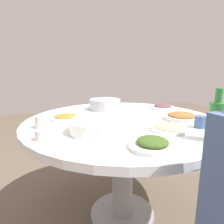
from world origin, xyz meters
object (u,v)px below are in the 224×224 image
at_px(dish_greens, 152,144).
at_px(tea_cup_near, 41,122).
at_px(dish_tofu_braise, 66,117).
at_px(dish_stirfry, 182,116).
at_px(dish_eggplant, 163,107).
at_px(dish_noodles, 169,128).
at_px(round_dining_table, 123,137).
at_px(rice_bowl, 105,104).
at_px(tea_cup_far, 200,122).
at_px(green_bottle, 216,120).
at_px(tea_cup_side, 42,135).
at_px(soup_bowl, 95,127).

xyz_separation_m(dish_greens, tea_cup_near, (-0.46, 0.50, 0.02)).
bearing_deg(dish_tofu_braise, dish_stirfry, -21.34).
relative_size(dish_eggplant, tea_cup_near, 2.73).
height_order(dish_stirfry, dish_noodles, dish_stirfry).
bearing_deg(tea_cup_near, dish_greens, -47.84).
bearing_deg(round_dining_table, rice_bowl, 90.95).
relative_size(dish_eggplant, tea_cup_far, 2.83).
distance_m(dish_greens, green_bottle, 0.35).
height_order(tea_cup_far, tea_cup_side, tea_cup_far).
bearing_deg(soup_bowl, round_dining_table, 36.06).
relative_size(dish_noodles, tea_cup_side, 3.07).
bearing_deg(green_bottle, dish_eggplant, 73.60).
bearing_deg(dish_stirfry, dish_greens, -142.06).
distance_m(rice_bowl, tea_cup_near, 0.65).
relative_size(dish_greens, dish_noodles, 1.01).
bearing_deg(dish_noodles, tea_cup_far, -7.25).
relative_size(soup_bowl, tea_cup_near, 4.26).
bearing_deg(dish_eggplant, tea_cup_near, -168.19).
distance_m(dish_eggplant, green_bottle, 0.78).
relative_size(dish_stirfry, tea_cup_near, 3.26).
bearing_deg(tea_cup_side, soup_bowl, 4.06).
bearing_deg(dish_greens, tea_cup_side, 147.48).
distance_m(dish_stirfry, dish_tofu_braise, 0.81).
height_order(dish_stirfry, tea_cup_far, tea_cup_far).
bearing_deg(dish_eggplant, green_bottle, -106.40).
distance_m(dish_stirfry, dish_eggplant, 0.36).
bearing_deg(green_bottle, tea_cup_near, 145.89).
height_order(dish_tofu_braise, green_bottle, green_bottle).
xyz_separation_m(dish_eggplant, tea_cup_near, (-1.01, -0.21, 0.02)).
height_order(dish_stirfry, dish_greens, dish_greens).
bearing_deg(rice_bowl, dish_greens, -95.07).
bearing_deg(round_dining_table, tea_cup_side, -158.79).
relative_size(round_dining_table, soup_bowl, 4.30).
distance_m(dish_noodles, tea_cup_near, 0.76).
xyz_separation_m(rice_bowl, dish_tofu_braise, (-0.37, -0.22, -0.03)).
relative_size(dish_tofu_braise, tea_cup_near, 2.69).
distance_m(dish_eggplant, tea_cup_side, 1.10).
distance_m(round_dining_table, tea_cup_side, 0.61).
height_order(soup_bowl, dish_stirfry, soup_bowl).
height_order(soup_bowl, dish_tofu_braise, soup_bowl).
height_order(dish_greens, dish_tofu_braise, dish_greens).
distance_m(dish_noodles, tea_cup_side, 0.70).
xyz_separation_m(dish_stirfry, tea_cup_near, (-0.92, 0.14, 0.02)).
bearing_deg(dish_greens, tea_cup_far, 20.73).
relative_size(soup_bowl, tea_cup_far, 4.41).
bearing_deg(tea_cup_far, dish_stirfry, 82.21).
bearing_deg(tea_cup_far, green_bottle, -117.89).
height_order(rice_bowl, tea_cup_far, rice_bowl).
bearing_deg(soup_bowl, dish_tofu_braise, 107.86).
bearing_deg(green_bottle, tea_cup_side, 157.73).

